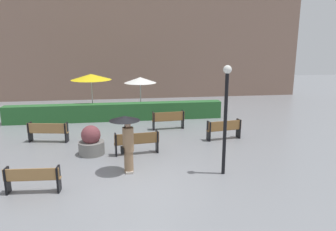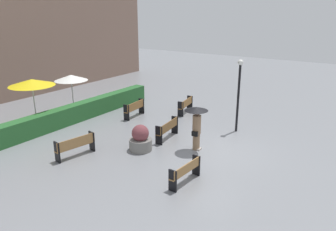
% 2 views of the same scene
% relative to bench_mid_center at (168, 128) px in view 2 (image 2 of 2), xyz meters
% --- Properties ---
extents(ground_plane, '(60.00, 60.00, 0.00)m').
position_rel_bench_mid_center_xyz_m(ground_plane, '(-0.08, -2.56, -0.54)').
color(ground_plane, gray).
extents(bench_mid_center, '(1.83, 0.54, 0.91)m').
position_rel_bench_mid_center_xyz_m(bench_mid_center, '(0.00, 0.00, 0.00)').
color(bench_mid_center, brown).
rests_on(bench_mid_center, ground).
extents(bench_back_row, '(1.70, 0.49, 0.93)m').
position_rel_bench_mid_center_xyz_m(bench_back_row, '(1.81, 3.56, 0.01)').
color(bench_back_row, olive).
rests_on(bench_back_row, ground).
extents(bench_far_left, '(1.84, 0.69, 0.90)m').
position_rel_bench_mid_center_xyz_m(bench_far_left, '(-3.92, 2.17, -0.01)').
color(bench_far_left, '#9E7242').
rests_on(bench_far_left, ground).
extents(bench_far_right, '(1.69, 0.61, 0.91)m').
position_rel_bench_mid_center_xyz_m(bench_far_right, '(4.13, 1.42, -0.01)').
color(bench_far_right, olive).
rests_on(bench_far_right, ground).
extents(bench_near_left, '(1.65, 0.43, 0.82)m').
position_rel_bench_mid_center_xyz_m(bench_near_left, '(-3.28, -2.97, -0.05)').
color(bench_near_left, '#9E7242').
rests_on(bench_near_left, ground).
extents(pedestrian_with_umbrella, '(1.05, 1.05, 2.04)m').
position_rel_bench_mid_center_xyz_m(pedestrian_with_umbrella, '(-0.41, -1.80, 0.82)').
color(pedestrian_with_umbrella, '#8C6B4C').
rests_on(pedestrian_with_umbrella, ground).
extents(planter_pot, '(1.04, 1.04, 1.20)m').
position_rel_bench_mid_center_xyz_m(planter_pot, '(-1.83, 0.27, -0.03)').
color(planter_pot, slate).
rests_on(planter_pot, ground).
extents(lamp_post, '(0.28, 0.28, 3.75)m').
position_rel_bench_mid_center_xyz_m(lamp_post, '(2.88, -2.39, 1.77)').
color(lamp_post, black).
rests_on(lamp_post, ground).
extents(patio_umbrella_yellow, '(2.40, 2.40, 2.58)m').
position_rel_bench_mid_center_xyz_m(patio_umbrella_yellow, '(-2.34, 7.13, 1.86)').
color(patio_umbrella_yellow, silver).
rests_on(patio_umbrella_yellow, ground).
extents(patio_umbrella_white, '(2.00, 2.00, 2.30)m').
position_rel_bench_mid_center_xyz_m(patio_umbrella_white, '(0.60, 7.50, 1.57)').
color(patio_umbrella_white, silver).
rests_on(patio_umbrella_white, ground).
extents(hedge_strip, '(12.34, 0.70, 1.00)m').
position_rel_bench_mid_center_xyz_m(hedge_strip, '(-0.92, 5.84, -0.04)').
color(hedge_strip, '#28602D').
rests_on(hedge_strip, ground).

